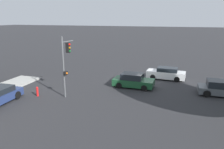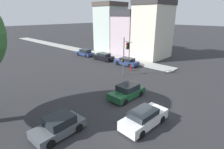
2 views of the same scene
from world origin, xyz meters
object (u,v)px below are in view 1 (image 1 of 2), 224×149
(crossing_car_2, at_px, (219,88))
(fire_hydrant, at_px, (37,91))
(crossing_car_0, at_px, (166,74))
(traffic_signal, at_px, (66,59))
(crossing_car_1, at_px, (133,81))

(crossing_car_2, relative_size, fire_hydrant, 4.20)
(crossing_car_0, xyz_separation_m, fire_hydrant, (10.92, 9.61, -0.19))
(traffic_signal, xyz_separation_m, fire_hydrant, (2.66, 0.93, -3.03))
(crossing_car_2, bearing_deg, traffic_signal, -162.73)
(traffic_signal, height_order, fire_hydrant, traffic_signal)
(crossing_car_0, distance_m, crossing_car_1, 5.14)
(traffic_signal, distance_m, crossing_car_0, 12.31)
(traffic_signal, relative_size, crossing_car_2, 1.43)
(crossing_car_2, height_order, fire_hydrant, crossing_car_2)
(crossing_car_1, xyz_separation_m, crossing_car_2, (-8.24, -0.08, -0.02))
(traffic_signal, xyz_separation_m, crossing_car_0, (-8.25, -8.68, -2.84))
(traffic_signal, relative_size, crossing_car_1, 1.30)
(crossing_car_2, bearing_deg, fire_hydrant, -162.69)
(crossing_car_1, bearing_deg, traffic_signal, -137.75)
(crossing_car_0, height_order, fire_hydrant, crossing_car_0)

